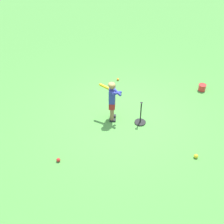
{
  "coord_description": "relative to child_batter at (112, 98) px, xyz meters",
  "views": [
    {
      "loc": [
        0.34,
        6.25,
        4.94
      ],
      "look_at": [
        0.38,
        0.4,
        0.45
      ],
      "focal_mm": 49.88,
      "sensor_mm": 36.0,
      "label": 1
    }
  ],
  "objects": [
    {
      "name": "play_ball_by_bucket",
      "position": [
        -1.84,
        1.36,
        -0.6
      ],
      "size": [
        0.09,
        0.09,
        0.09
      ],
      "primitive_type": "sphere",
      "color": "yellow",
      "rests_on": "ground"
    },
    {
      "name": "toy_bucket",
      "position": [
        -2.57,
        -1.32,
        -0.55
      ],
      "size": [
        0.22,
        0.22,
        0.19
      ],
      "color": "red",
      "rests_on": "ground"
    },
    {
      "name": "child_batter",
      "position": [
        0.0,
        0.0,
        0.0
      ],
      "size": [
        0.56,
        0.44,
        1.08
      ],
      "color": "#232328",
      "rests_on": "ground"
    },
    {
      "name": "play_ball_far_left",
      "position": [
        1.15,
        1.48,
        -0.61
      ],
      "size": [
        0.09,
        0.09,
        0.09
      ],
      "primitive_type": "sphere",
      "color": "red",
      "rests_on": "ground"
    },
    {
      "name": "batting_tee",
      "position": [
        -0.7,
        0.16,
        -0.55
      ],
      "size": [
        0.28,
        0.28,
        0.62
      ],
      "color": "black",
      "rests_on": "ground"
    },
    {
      "name": "ground_plane",
      "position": [
        -0.38,
        -0.09,
        -0.65
      ],
      "size": [
        40.0,
        40.0,
        0.0
      ],
      "primitive_type": "plane",
      "color": "#519942"
    },
    {
      "name": "play_ball_center_lawn",
      "position": [
        -0.17,
        -1.84,
        -0.61
      ],
      "size": [
        0.07,
        0.07,
        0.07
      ],
      "primitive_type": "sphere",
      "color": "orange",
      "rests_on": "ground"
    }
  ]
}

